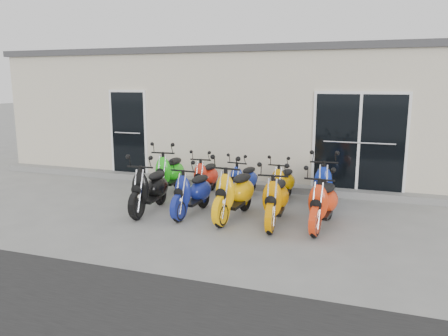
{
  "coord_description": "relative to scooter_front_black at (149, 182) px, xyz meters",
  "views": [
    {
      "loc": [
        2.92,
        -7.8,
        2.5
      ],
      "look_at": [
        0.0,
        0.6,
        0.75
      ],
      "focal_mm": 35.0,
      "sensor_mm": 36.0,
      "label": 1
    }
  ],
  "objects": [
    {
      "name": "building",
      "position": [
        1.16,
        5.68,
        1.0
      ],
      "size": [
        14.0,
        6.0,
        3.2
      ],
      "primitive_type": "cube",
      "color": "beige",
      "rests_on": "ground"
    },
    {
      "name": "front_step",
      "position": [
        1.16,
        2.5,
        -0.52
      ],
      "size": [
        14.0,
        0.4,
        0.15
      ],
      "primitive_type": "cube",
      "color": "gray",
      "rests_on": "ground"
    },
    {
      "name": "scooter_back_yellow",
      "position": [
        2.3,
        1.58,
        -0.07
      ],
      "size": [
        0.62,
        1.45,
        1.05
      ],
      "primitive_type": null,
      "rotation": [
        0.0,
        0.0,
        -0.08
      ],
      "color": "#D38D00",
      "rests_on": "ground"
    },
    {
      "name": "scooter_front_orange_a",
      "position": [
        1.69,
        0.13,
        0.03
      ],
      "size": [
        0.79,
        1.76,
        1.26
      ],
      "primitive_type": null,
      "rotation": [
        0.0,
        0.0,
        -0.1
      ],
      "color": "#FFB207",
      "rests_on": "ground"
    },
    {
      "name": "scooter_front_blue",
      "position": [
        0.85,
        0.12,
        -0.03
      ],
      "size": [
        0.68,
        1.58,
        1.14
      ],
      "primitive_type": null,
      "rotation": [
        0.0,
        0.0,
        -0.08
      ],
      "color": "navy",
      "rests_on": "ground"
    },
    {
      "name": "scooter_back_red",
      "position": [
        0.56,
        1.56,
        -0.06
      ],
      "size": [
        0.6,
        1.48,
        1.07
      ],
      "primitive_type": null,
      "rotation": [
        0.0,
        0.0,
        0.05
      ],
      "color": "red",
      "rests_on": "ground"
    },
    {
      "name": "scooter_back_green",
      "position": [
        -0.28,
        1.45,
        0.02
      ],
      "size": [
        0.78,
        1.72,
        1.23
      ],
      "primitive_type": null,
      "rotation": [
        0.0,
        0.0,
        0.11
      ],
      "color": "#22CB19",
      "rests_on": "ground"
    },
    {
      "name": "scooter_back_blue",
      "position": [
        1.43,
        1.58,
        -0.08
      ],
      "size": [
        0.7,
        1.46,
        1.03
      ],
      "primitive_type": null,
      "rotation": [
        0.0,
        0.0,
        -0.14
      ],
      "color": "#1B30A1",
      "rests_on": "ground"
    },
    {
      "name": "door_left",
      "position": [
        -2.04,
        2.65,
        0.66
      ],
      "size": [
        1.07,
        0.08,
        2.22
      ],
      "primitive_type": "cube",
      "color": "black",
      "rests_on": "front_step"
    },
    {
      "name": "door_right",
      "position": [
        3.76,
        2.65,
        0.66
      ],
      "size": [
        2.02,
        0.08,
        2.22
      ],
      "primitive_type": "cube",
      "color": "black",
      "rests_on": "front_step"
    },
    {
      "name": "roof_cap",
      "position": [
        1.16,
        5.68,
        2.68
      ],
      "size": [
        14.2,
        6.2,
        0.16
      ],
      "primitive_type": "cube",
      "color": "#3F3F42",
      "rests_on": "building"
    },
    {
      "name": "scooter_front_black",
      "position": [
        0.0,
        0.0,
        0.0
      ],
      "size": [
        0.69,
        1.65,
        1.19
      ],
      "primitive_type": null,
      "rotation": [
        0.0,
        0.0,
        0.06
      ],
      "color": "black",
      "rests_on": "ground"
    },
    {
      "name": "ground",
      "position": [
        1.16,
        0.48,
        -0.6
      ],
      "size": [
        80.0,
        80.0,
        0.0
      ],
      "primitive_type": "plane",
      "color": "gray",
      "rests_on": "ground"
    },
    {
      "name": "scooter_back_extra",
      "position": [
        3.15,
        1.45,
        0.02
      ],
      "size": [
        0.78,
        1.72,
        1.23
      ],
      "primitive_type": null,
      "rotation": [
        0.0,
        0.0,
        0.11
      ],
      "color": "#0D2495",
      "rests_on": "ground"
    },
    {
      "name": "scooter_front_orange_b",
      "position": [
        2.49,
        0.05,
        0.0
      ],
      "size": [
        0.69,
        1.65,
        1.19
      ],
      "primitive_type": null,
      "rotation": [
        0.0,
        0.0,
        0.07
      ],
      "color": "orange",
      "rests_on": "ground"
    },
    {
      "name": "scooter_front_red",
      "position": [
        3.3,
        0.13,
        -0.02
      ],
      "size": [
        0.73,
        1.62,
        1.16
      ],
      "primitive_type": null,
      "rotation": [
        0.0,
        0.0,
        -0.1
      ],
      "color": "red",
      "rests_on": "ground"
    }
  ]
}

